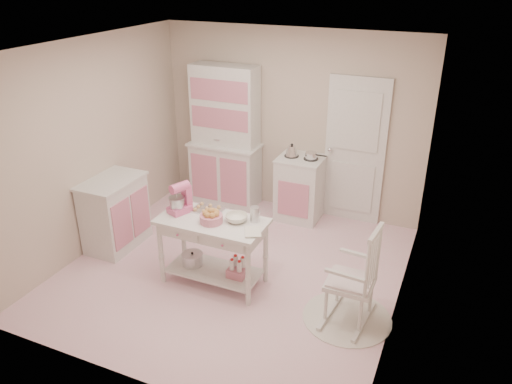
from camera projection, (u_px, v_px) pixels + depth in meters
room_shell at (230, 139)px, 5.30m from camera, size 3.84×3.84×2.62m
door at (355, 151)px, 6.77m from camera, size 0.82×0.05×2.04m
hutch at (225, 137)px, 7.27m from camera, size 1.06×0.50×2.08m
stove at (300, 188)px, 7.04m from camera, size 0.62×0.57×0.92m
base_cabinet at (115, 213)px, 6.33m from camera, size 0.54×0.84×0.92m
lace_rug at (347, 318)px, 5.18m from camera, size 0.92×0.92×0.01m
rocking_chair at (351, 274)px, 4.95m from camera, size 0.55×0.76×1.10m
work_table at (213, 251)px, 5.62m from camera, size 1.20×0.60×0.80m
stand_mixer at (179, 199)px, 5.55m from camera, size 0.29×0.34×0.34m
cookie_tray at (208, 210)px, 5.65m from camera, size 0.34×0.24×0.02m
bread_basket at (211, 219)px, 5.38m from camera, size 0.25×0.25×0.09m
mixing_bowl at (237, 218)px, 5.40m from camera, size 0.24×0.24×0.08m
metal_pitcher at (255, 214)px, 5.39m from camera, size 0.10×0.10×0.17m
recipe_book at (245, 232)px, 5.18m from camera, size 0.25×0.28×0.02m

